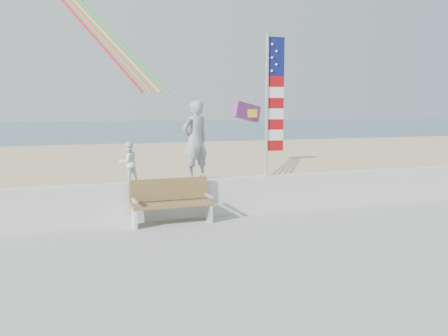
% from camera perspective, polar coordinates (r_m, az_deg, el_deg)
% --- Properties ---
extents(ground, '(220.00, 220.00, 0.00)m').
position_cam_1_polar(ground, '(9.85, 2.49, -9.08)').
color(ground, '#325165').
rests_on(ground, ground).
extents(sand, '(90.00, 40.00, 0.08)m').
position_cam_1_polar(sand, '(18.31, -8.27, -1.50)').
color(sand, tan).
rests_on(sand, ground).
extents(boardwalk, '(50.00, 12.40, 0.10)m').
position_cam_1_polar(boardwalk, '(6.51, 16.61, -16.85)').
color(boardwalk, '#A3A39E').
rests_on(boardwalk, sand).
extents(seawall, '(30.00, 0.35, 0.90)m').
position_cam_1_polar(seawall, '(11.53, -1.27, -3.48)').
color(seawall, silver).
rests_on(seawall, boardwalk).
extents(adult, '(0.80, 0.66, 1.88)m').
position_cam_1_polar(adult, '(11.23, -3.47, 3.37)').
color(adult, gray).
rests_on(adult, seawall).
extents(child, '(0.56, 0.51, 0.93)m').
position_cam_1_polar(child, '(10.93, -11.44, 0.66)').
color(child, white).
rests_on(child, seawall).
extents(bench, '(1.80, 0.57, 1.00)m').
position_cam_1_polar(bench, '(10.78, -6.40, -3.95)').
color(bench, olive).
rests_on(bench, boardwalk).
extents(flag, '(0.50, 0.08, 3.50)m').
position_cam_1_polar(flag, '(11.91, 5.74, 8.24)').
color(flag, silver).
rests_on(flag, seawall).
extents(parafoil_kite, '(1.01, 0.50, 0.67)m').
position_cam_1_polar(parafoil_kite, '(14.92, 2.77, 6.75)').
color(parafoil_kite, red).
rests_on(parafoil_kite, ground).
extents(big_kite, '(4.08, 3.87, 5.20)m').
position_cam_1_polar(big_kite, '(17.41, -16.75, 17.89)').
color(big_kite, red).
rests_on(big_kite, ground).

